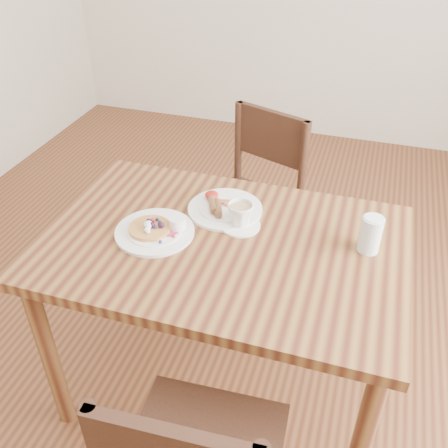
# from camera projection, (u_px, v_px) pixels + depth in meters

# --- Properties ---
(ground) EXTENTS (5.00, 5.00, 0.00)m
(ground) POSITION_uv_depth(u_px,v_px,m) (224.00, 381.00, 2.10)
(ground) COLOR #502916
(ground) RESTS_ON ground
(dining_table) EXTENTS (1.20, 0.80, 0.75)m
(dining_table) POSITION_uv_depth(u_px,v_px,m) (224.00, 264.00, 1.72)
(dining_table) COLOR brown
(dining_table) RESTS_ON ground
(chair_far) EXTENTS (0.54, 0.54, 0.88)m
(chair_far) POSITION_uv_depth(u_px,v_px,m) (253.00, 197.00, 2.35)
(chair_far) COLOR #361F13
(chair_far) RESTS_ON ground
(pancake_plate) EXTENTS (0.27, 0.27, 0.06)m
(pancake_plate) POSITION_uv_depth(u_px,v_px,m) (156.00, 230.00, 1.69)
(pancake_plate) COLOR white
(pancake_plate) RESTS_ON dining_table
(breakfast_plate) EXTENTS (0.27, 0.27, 0.04)m
(breakfast_plate) POSITION_uv_depth(u_px,v_px,m) (224.00, 208.00, 1.80)
(breakfast_plate) COLOR white
(breakfast_plate) RESTS_ON dining_table
(teacup_saucer) EXTENTS (0.14, 0.14, 0.09)m
(teacup_saucer) POSITION_uv_depth(u_px,v_px,m) (240.00, 216.00, 1.71)
(teacup_saucer) COLOR white
(teacup_saucer) RESTS_ON dining_table
(water_glass) EXTENTS (0.07, 0.07, 0.12)m
(water_glass) POSITION_uv_depth(u_px,v_px,m) (371.00, 234.00, 1.59)
(water_glass) COLOR silver
(water_glass) RESTS_ON dining_table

